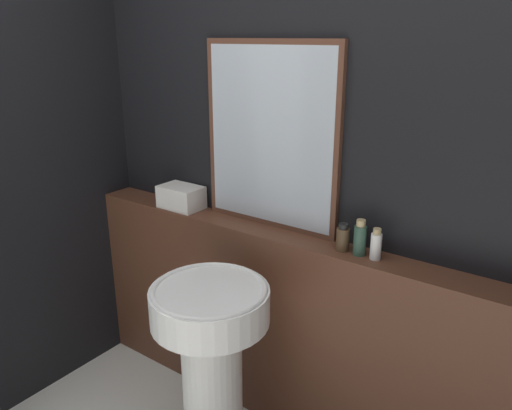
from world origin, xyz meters
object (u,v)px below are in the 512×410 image
(mirror, at_px, (270,137))
(lotion_bottle, at_px, (376,245))
(pedestal_sink, at_px, (211,352))
(conditioner_bottle, at_px, (360,239))
(towel_stack, at_px, (181,197))
(shampoo_bottle, at_px, (343,238))

(mirror, distance_m, lotion_bottle, 0.68)
(pedestal_sink, distance_m, lotion_bottle, 0.84)
(conditioner_bottle, bearing_deg, towel_stack, 180.00)
(pedestal_sink, height_order, conditioner_bottle, conditioner_bottle)
(pedestal_sink, relative_size, mirror, 1.03)
(shampoo_bottle, xyz_separation_m, lotion_bottle, (0.15, -0.00, 0.01))
(towel_stack, relative_size, lotion_bottle, 1.72)
(shampoo_bottle, relative_size, lotion_bottle, 0.90)
(pedestal_sink, xyz_separation_m, towel_stack, (-0.55, 0.42, 0.49))
(pedestal_sink, distance_m, conditioner_bottle, 0.80)
(towel_stack, relative_size, shampoo_bottle, 1.90)
(mirror, relative_size, conditioner_bottle, 5.53)
(mirror, distance_m, shampoo_bottle, 0.56)
(mirror, xyz_separation_m, towel_stack, (-0.51, -0.07, -0.37))
(lotion_bottle, bearing_deg, shampoo_bottle, 180.00)
(mirror, relative_size, shampoo_bottle, 7.10)
(mirror, relative_size, lotion_bottle, 6.42)
(shampoo_bottle, bearing_deg, pedestal_sink, -132.94)
(towel_stack, bearing_deg, pedestal_sink, -37.22)
(towel_stack, relative_size, conditioner_bottle, 1.48)
(towel_stack, distance_m, shampoo_bottle, 0.93)
(conditioner_bottle, bearing_deg, lotion_bottle, -0.00)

